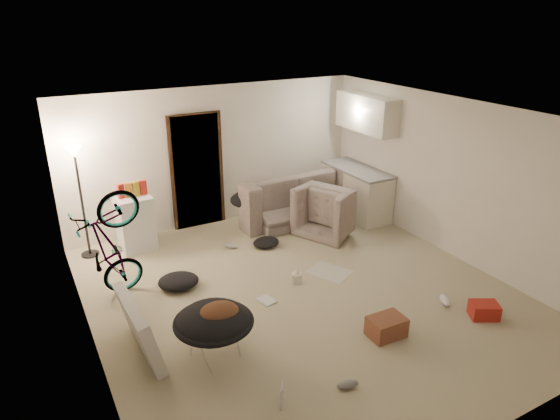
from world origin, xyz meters
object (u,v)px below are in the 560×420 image
sofa (291,201)px  floor_lamp (78,179)px  kitchen_counter (356,192)px  armchair (333,213)px  juicer (297,277)px  drink_case_a (386,327)px  drink_case_b (484,310)px  saucer_chair (214,328)px  tv_box (139,328)px  bicycle (113,270)px  mini_fridge (135,222)px

sofa → floor_lamp: bearing=-5.0°
floor_lamp → kitchen_counter: floor_lamp is taller
armchair → juicer: size_ratio=4.53×
drink_case_a → drink_case_b: bearing=-10.6°
kitchen_counter → saucer_chair: bearing=-146.0°
tv_box → armchair: bearing=23.0°
saucer_chair → juicer: 1.95m
drink_case_b → tv_box: bearing=-170.1°
kitchen_counter → bicycle: bicycle is taller
floor_lamp → juicer: floor_lamp is taller
juicer → sofa: bearing=62.0°
drink_case_a → juicer: drink_case_a is taller
mini_fridge → saucer_chair: bearing=-90.8°
drink_case_b → juicer: size_ratio=1.60×
kitchen_counter → sofa: size_ratio=0.67×
floor_lamp → bicycle: (0.10, -1.51, -0.88)m
mini_fridge → tv_box: size_ratio=0.85×
tv_box → drink_case_b: bearing=-21.0°
sofa → drink_case_a: 3.89m
sofa → drink_case_b: 4.13m
kitchen_counter → saucer_chair: size_ratio=1.65×
juicer → kitchen_counter: bearing=36.5°
juicer → drink_case_b: bearing=-48.6°
bicycle → drink_case_b: size_ratio=4.67×
floor_lamp → saucer_chair: 3.57m
tv_box → drink_case_b: (4.07, -1.39, -0.25)m
mini_fridge → drink_case_b: mini_fridge is taller
saucer_chair → juicer: saucer_chair is taller
saucer_chair → tv_box: tv_box is taller
juicer → bicycle: bearing=160.1°
sofa → mini_fridge: bearing=-3.9°
floor_lamp → tv_box: 3.05m
bicycle → tv_box: bearing=175.7°
mini_fridge → tv_box: 2.87m
armchair → drink_case_b: armchair is taller
tv_box → drink_case_a: 2.93m
drink_case_a → juicer: bearing=103.0°
bicycle → drink_case_a: bearing=-136.7°
sofa → drink_case_a: sofa is taller
armchair → drink_case_a: 3.16m
sofa → tv_box: (-3.55, -2.70, 0.03)m
kitchen_counter → sofa: bearing=159.2°
floor_lamp → drink_case_b: 6.11m
saucer_chair → tv_box: bearing=148.3°
sofa → saucer_chair: bearing=46.3°
drink_case_b → armchair: bearing=121.8°
bicycle → drink_case_b: bicycle is taller
floor_lamp → tv_box: (0.10, -2.90, -0.95)m
floor_lamp → juicer: bearing=-43.7°
kitchen_counter → juicer: 2.93m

